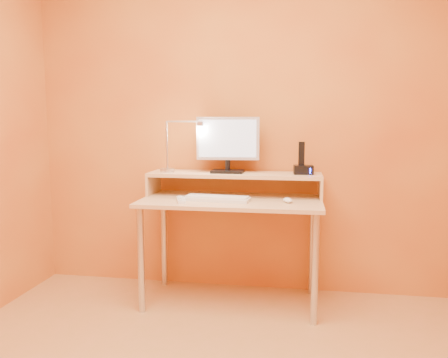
% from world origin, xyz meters
% --- Properties ---
extents(wall_back, '(3.00, 0.04, 2.50)m').
position_xyz_m(wall_back, '(0.00, 1.50, 1.25)').
color(wall_back, gold).
rests_on(wall_back, floor).
extents(desk_leg_fl, '(0.04, 0.04, 0.69)m').
position_xyz_m(desk_leg_fl, '(-0.55, 0.93, 0.35)').
color(desk_leg_fl, silver).
rests_on(desk_leg_fl, floor).
extents(desk_leg_fr, '(0.04, 0.04, 0.69)m').
position_xyz_m(desk_leg_fr, '(0.55, 0.93, 0.35)').
color(desk_leg_fr, silver).
rests_on(desk_leg_fr, floor).
extents(desk_leg_bl, '(0.04, 0.04, 0.69)m').
position_xyz_m(desk_leg_bl, '(-0.55, 1.43, 0.35)').
color(desk_leg_bl, silver).
rests_on(desk_leg_bl, floor).
extents(desk_leg_br, '(0.04, 0.04, 0.69)m').
position_xyz_m(desk_leg_br, '(0.55, 1.43, 0.35)').
color(desk_leg_br, silver).
rests_on(desk_leg_br, floor).
extents(desk_lower, '(1.20, 0.60, 0.02)m').
position_xyz_m(desk_lower, '(0.00, 1.18, 0.71)').
color(desk_lower, '#D4AF7E').
rests_on(desk_lower, floor).
extents(shelf_riser_left, '(0.02, 0.30, 0.14)m').
position_xyz_m(shelf_riser_left, '(-0.59, 1.33, 0.79)').
color(shelf_riser_left, '#D4AF7E').
rests_on(shelf_riser_left, desk_lower).
extents(shelf_riser_right, '(0.02, 0.30, 0.14)m').
position_xyz_m(shelf_riser_right, '(0.59, 1.33, 0.79)').
color(shelf_riser_right, '#D4AF7E').
rests_on(shelf_riser_right, desk_lower).
extents(desk_shelf, '(1.20, 0.30, 0.02)m').
position_xyz_m(desk_shelf, '(0.00, 1.33, 0.87)').
color(desk_shelf, '#D4AF7E').
rests_on(desk_shelf, desk_lower).
extents(monitor_foot, '(0.22, 0.16, 0.02)m').
position_xyz_m(monitor_foot, '(-0.05, 1.33, 0.89)').
color(monitor_foot, black).
rests_on(monitor_foot, desk_shelf).
extents(monitor_neck, '(0.04, 0.04, 0.07)m').
position_xyz_m(monitor_neck, '(-0.05, 1.33, 0.93)').
color(monitor_neck, black).
rests_on(monitor_neck, monitor_foot).
extents(monitor_panel, '(0.44, 0.07, 0.30)m').
position_xyz_m(monitor_panel, '(-0.05, 1.34, 1.12)').
color(monitor_panel, '#B4B4BE').
rests_on(monitor_panel, monitor_neck).
extents(monitor_back, '(0.39, 0.05, 0.25)m').
position_xyz_m(monitor_back, '(-0.05, 1.36, 1.12)').
color(monitor_back, black).
rests_on(monitor_back, monitor_panel).
extents(monitor_screen, '(0.39, 0.04, 0.26)m').
position_xyz_m(monitor_screen, '(-0.05, 1.32, 1.12)').
color(monitor_screen, '#C2D9FE').
rests_on(monitor_screen, monitor_panel).
extents(lamp_base, '(0.10, 0.10, 0.02)m').
position_xyz_m(lamp_base, '(-0.48, 1.30, 0.89)').
color(lamp_base, silver).
rests_on(lamp_base, desk_shelf).
extents(lamp_post, '(0.01, 0.01, 0.33)m').
position_xyz_m(lamp_post, '(-0.48, 1.30, 1.07)').
color(lamp_post, silver).
rests_on(lamp_post, lamp_base).
extents(lamp_arm, '(0.24, 0.01, 0.01)m').
position_xyz_m(lamp_arm, '(-0.36, 1.30, 1.24)').
color(lamp_arm, silver).
rests_on(lamp_arm, lamp_post).
extents(lamp_head, '(0.04, 0.04, 0.03)m').
position_xyz_m(lamp_head, '(-0.24, 1.30, 1.22)').
color(lamp_head, silver).
rests_on(lamp_head, lamp_arm).
extents(lamp_bulb, '(0.03, 0.03, 0.00)m').
position_xyz_m(lamp_bulb, '(-0.24, 1.30, 1.20)').
color(lamp_bulb, '#FFEAC6').
rests_on(lamp_bulb, lamp_head).
extents(phone_dock, '(0.14, 0.11, 0.06)m').
position_xyz_m(phone_dock, '(0.47, 1.33, 0.91)').
color(phone_dock, black).
rests_on(phone_dock, desk_shelf).
extents(phone_handset, '(0.04, 0.03, 0.16)m').
position_xyz_m(phone_handset, '(0.46, 1.33, 1.02)').
color(phone_handset, black).
rests_on(phone_handset, phone_dock).
extents(phone_led, '(0.01, 0.00, 0.04)m').
position_xyz_m(phone_led, '(0.52, 1.28, 0.91)').
color(phone_led, '#1230FF').
rests_on(phone_led, phone_dock).
extents(keyboard, '(0.44, 0.18, 0.02)m').
position_xyz_m(keyboard, '(-0.08, 1.10, 0.73)').
color(keyboard, silver).
rests_on(keyboard, desk_lower).
extents(mouse, '(0.08, 0.11, 0.03)m').
position_xyz_m(mouse, '(0.38, 1.11, 0.74)').
color(mouse, white).
rests_on(mouse, desk_lower).
extents(remote_control, '(0.11, 0.19, 0.02)m').
position_xyz_m(remote_control, '(-0.31, 1.05, 0.73)').
color(remote_control, silver).
rests_on(remote_control, desk_lower).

